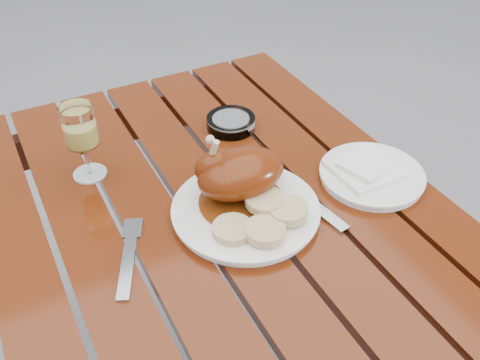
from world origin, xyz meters
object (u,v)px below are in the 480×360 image
dinner_plate (246,211)px  wine_glass (83,142)px  table (237,355)px  ashtray (231,123)px  side_plate (372,175)px

dinner_plate → wine_glass: 0.34m
table → ashtray: 0.51m
wine_glass → side_plate: size_ratio=0.76×
table → dinner_plate: dinner_plate is taller
table → wine_glass: bearing=122.4°
side_plate → ashtray: size_ratio=1.90×
dinner_plate → side_plate: (0.27, -0.02, -0.00)m
wine_glass → table: bearing=-57.6°
side_plate → ashtray: (-0.16, 0.29, 0.01)m
table → wine_glass: 0.57m
wine_glass → ashtray: bearing=3.3°
wine_glass → side_plate: 0.56m
dinner_plate → wine_glass: bearing=131.5°
table → dinner_plate: bearing=44.0°
dinner_plate → wine_glass: wine_glass is taller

